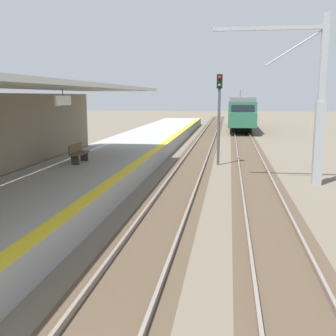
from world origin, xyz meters
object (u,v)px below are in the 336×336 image
object	(u,v)px
approaching_train	(241,111)
catenary_pylon_far_side	(314,105)
rail_signal_post	(219,110)
platform_bench	(78,153)

from	to	relation	value
approaching_train	catenary_pylon_far_side	world-z (taller)	catenary_pylon_far_side
rail_signal_post	catenary_pylon_far_side	distance (m)	6.48
rail_signal_post	platform_bench	size ratio (longest dim) A/B	3.25
approaching_train	rail_signal_post	bearing A→B (deg)	-93.99
rail_signal_post	platform_bench	xyz separation A→B (m)	(-6.35, -5.76, -1.82)
platform_bench	catenary_pylon_far_side	bearing A→B (deg)	4.91
rail_signal_post	approaching_train	bearing A→B (deg)	86.01
approaching_train	rail_signal_post	world-z (taller)	rail_signal_post
approaching_train	catenary_pylon_far_side	bearing A→B (deg)	-85.89
rail_signal_post	catenary_pylon_far_side	world-z (taller)	catenary_pylon_far_side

